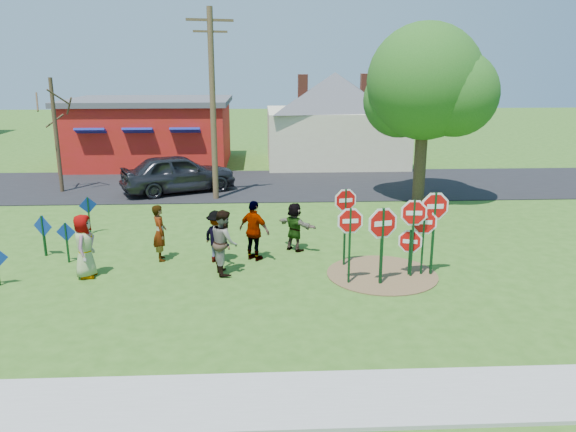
# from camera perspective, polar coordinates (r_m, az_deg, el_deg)

# --- Properties ---
(ground) EXTENTS (120.00, 120.00, 0.00)m
(ground) POSITION_cam_1_polar(r_m,az_deg,el_deg) (17.18, -6.09, -5.00)
(ground) COLOR #315A19
(ground) RESTS_ON ground
(sidewalk) EXTENTS (22.00, 1.80, 0.08)m
(sidewalk) POSITION_cam_1_polar(r_m,az_deg,el_deg) (10.72, -8.27, -18.25)
(sidewalk) COLOR #9E9E99
(sidewalk) RESTS_ON ground
(road) EXTENTS (120.00, 7.50, 0.04)m
(road) POSITION_cam_1_polar(r_m,az_deg,el_deg) (28.24, -4.83, 3.16)
(road) COLOR black
(road) RESTS_ON ground
(dirt_patch) EXTENTS (3.20, 3.20, 0.03)m
(dirt_patch) POSITION_cam_1_polar(r_m,az_deg,el_deg) (16.58, 9.52, -5.84)
(dirt_patch) COLOR brown
(dirt_patch) RESTS_ON ground
(red_building) EXTENTS (9.40, 7.69, 3.90)m
(red_building) POSITION_cam_1_polar(r_m,az_deg,el_deg) (34.93, -13.70, 8.35)
(red_building) COLOR #A31E10
(red_building) RESTS_ON ground
(cream_house) EXTENTS (9.40, 9.40, 6.50)m
(cream_house) POSITION_cam_1_polar(r_m,az_deg,el_deg) (34.52, 4.73, 10.25)
(cream_house) COLOR beige
(cream_house) RESTS_ON ground
(stop_sign_a) EXTENTS (1.14, 0.32, 2.34)m
(stop_sign_a) POSITION_cam_1_polar(r_m,az_deg,el_deg) (15.38, 9.57, -1.36)
(stop_sign_a) COLOR #0F3719
(stop_sign_a) RESTS_ON ground
(stop_sign_b) EXTENTS (0.90, 0.21, 2.50)m
(stop_sign_b) POSITION_cam_1_polar(r_m,az_deg,el_deg) (16.62, 5.84, 0.86)
(stop_sign_b) COLOR #0F3719
(stop_sign_b) RESTS_ON ground
(stop_sign_c) EXTENTS (1.02, 0.09, 2.41)m
(stop_sign_c) POSITION_cam_1_polar(r_m,az_deg,el_deg) (16.07, 12.63, -0.46)
(stop_sign_c) COLOR #0F3719
(stop_sign_c) RESTS_ON ground
(stop_sign_d) EXTENTS (1.08, 0.08, 2.59)m
(stop_sign_d) POSITION_cam_1_polar(r_m,az_deg,el_deg) (16.30, 14.67, 0.29)
(stop_sign_d) COLOR #0F3719
(stop_sign_d) RESTS_ON ground
(stop_sign_e) EXTENTS (0.89, 0.30, 1.49)m
(stop_sign_e) POSITION_cam_1_polar(r_m,az_deg,el_deg) (16.37, 12.29, -2.78)
(stop_sign_e) COLOR #0F3719
(stop_sign_e) RESTS_ON ground
(stop_sign_f) EXTENTS (0.99, 0.19, 2.09)m
(stop_sign_f) POSITION_cam_1_polar(r_m,az_deg,el_deg) (16.34, 13.64, -1.03)
(stop_sign_f) COLOR #0F3719
(stop_sign_f) RESTS_ON ground
(stop_sign_g) EXTENTS (0.97, 0.08, 2.30)m
(stop_sign_g) POSITION_cam_1_polar(r_m,az_deg,el_deg) (15.31, 6.32, -1.26)
(stop_sign_g) COLOR #0F3719
(stop_sign_g) RESTS_ON ground
(blue_diamond_b) EXTENTS (0.60, 0.07, 1.28)m
(blue_diamond_b) POSITION_cam_1_polar(r_m,az_deg,el_deg) (18.37, -21.58, -2.06)
(blue_diamond_b) COLOR #0F3719
(blue_diamond_b) RESTS_ON ground
(blue_diamond_c) EXTENTS (0.66, 0.30, 1.34)m
(blue_diamond_c) POSITION_cam_1_polar(r_m,az_deg,el_deg) (19.26, -23.60, -1.41)
(blue_diamond_c) COLOR #0F3719
(blue_diamond_c) RESTS_ON ground
(blue_diamond_d) EXTENTS (0.56, 0.30, 1.36)m
(blue_diamond_d) POSITION_cam_1_polar(r_m,az_deg,el_deg) (21.19, -19.61, 0.52)
(blue_diamond_d) COLOR #0F3719
(blue_diamond_d) RESTS_ON ground
(person_a) EXTENTS (0.60, 0.92, 1.85)m
(person_a) POSITION_cam_1_polar(r_m,az_deg,el_deg) (16.91, -19.99, -2.88)
(person_a) COLOR #3C428B
(person_a) RESTS_ON ground
(person_b) EXTENTS (0.59, 0.74, 1.76)m
(person_b) POSITION_cam_1_polar(r_m,az_deg,el_deg) (17.72, -12.89, -1.67)
(person_b) COLOR #237B6C
(person_b) RESTS_ON ground
(person_c) EXTENTS (0.92, 1.07, 1.90)m
(person_c) POSITION_cam_1_polar(r_m,az_deg,el_deg) (16.29, -6.50, -2.64)
(person_c) COLOR #964636
(person_c) RESTS_ON ground
(person_d) EXTENTS (1.17, 1.19, 1.64)m
(person_d) POSITION_cam_1_polar(r_m,az_deg,el_deg) (17.22, -7.24, -2.11)
(person_d) COLOR #2E2E32
(person_d) RESTS_ON ground
(person_e) EXTENTS (1.17, 1.02, 1.89)m
(person_e) POSITION_cam_1_polar(r_m,az_deg,el_deg) (17.29, -3.45, -1.51)
(person_e) COLOR #492852
(person_e) RESTS_ON ground
(person_f) EXTENTS (1.41, 1.35, 1.60)m
(person_f) POSITION_cam_1_polar(r_m,az_deg,el_deg) (18.19, 0.67, -1.10)
(person_f) COLOR #1C482A
(person_f) RESTS_ON ground
(suv) EXTENTS (5.67, 4.05, 1.79)m
(suv) POSITION_cam_1_polar(r_m,az_deg,el_deg) (26.89, -11.07, 4.31)
(suv) COLOR #323337
(suv) RESTS_ON road
(utility_pole) EXTENTS (1.95, 0.69, 8.20)m
(utility_pole) POSITION_cam_1_polar(r_m,az_deg,el_deg) (24.84, -7.65, 11.43)
(utility_pole) COLOR #4C3823
(utility_pole) RESTS_ON ground
(leafy_tree) EXTENTS (5.37, 4.90, 7.63)m
(leafy_tree) POSITION_cam_1_polar(r_m,az_deg,el_deg) (24.96, 14.00, 12.51)
(leafy_tree) COLOR #382819
(leafy_tree) RESTS_ON ground
(bare_tree_west) EXTENTS (1.80, 1.80, 5.30)m
(bare_tree_west) POSITION_cam_1_polar(r_m,az_deg,el_deg) (28.22, -22.63, 9.06)
(bare_tree_west) COLOR #382819
(bare_tree_west) RESTS_ON ground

